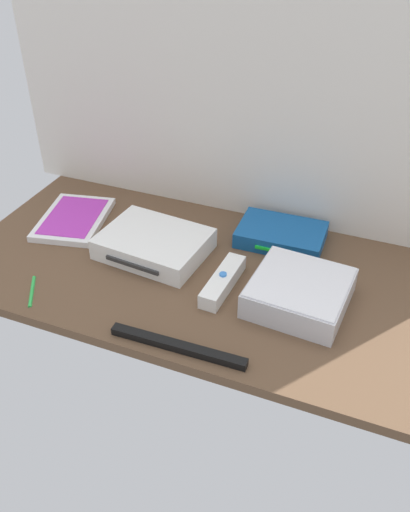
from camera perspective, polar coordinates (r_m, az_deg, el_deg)
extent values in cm
cube|color=brown|center=(107.32, 0.00, -2.16)|extent=(100.00, 48.00, 2.00)
cube|color=silver|center=(112.59, 4.94, 18.69)|extent=(110.00, 1.20, 64.00)
cube|color=white|center=(111.34, -5.40, 1.30)|extent=(22.39, 17.88, 4.40)
cube|color=#2D2D2D|center=(105.90, -7.72, -0.96)|extent=(12.00, 1.71, 0.80)
cube|color=silver|center=(99.36, 9.94, -3.87)|extent=(18.14, 18.14, 5.00)
cube|color=silver|center=(97.71, 10.09, -2.67)|extent=(17.41, 17.41, 0.30)
cube|color=white|center=(125.15, -13.71, 3.81)|extent=(17.31, 21.45, 1.40)
cube|color=#B233B2|center=(124.75, -13.76, 4.11)|extent=(14.36, 18.33, 0.16)
cube|color=#145193|center=(115.65, 8.05, 2.25)|extent=(18.35, 12.53, 3.40)
cube|color=#19D833|center=(110.62, 7.30, 0.57)|extent=(8.01, 0.64, 0.60)
cube|color=white|center=(102.11, 1.90, -2.70)|extent=(4.30, 14.96, 3.00)
cylinder|color=#387FDB|center=(101.05, 1.92, -1.95)|extent=(1.40, 1.40, 0.40)
cube|color=black|center=(90.71, -2.90, -9.50)|extent=(24.03, 2.35, 1.40)
cylinder|color=green|center=(106.93, -17.85, -3.48)|extent=(5.28, 8.05, 0.70)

